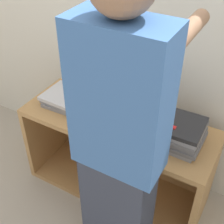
% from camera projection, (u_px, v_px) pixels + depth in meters
% --- Properties ---
extents(ground_plane, '(12.00, 12.00, 0.00)m').
position_uv_depth(ground_plane, '(100.00, 209.00, 2.24)').
color(ground_plane, '#9E9384').
extents(wall_back, '(8.00, 0.05, 2.40)m').
position_uv_depth(wall_back, '(146.00, 20.00, 1.91)').
color(wall_back, beige).
rests_on(wall_back, ground_plane).
extents(cart, '(1.29, 0.48, 0.65)m').
position_uv_depth(cart, '(121.00, 151.00, 2.25)').
color(cart, '#A87A47').
rests_on(cart, ground_plane).
extents(laptop_open, '(0.34, 0.34, 0.26)m').
position_uv_depth(laptop_open, '(122.00, 110.00, 2.02)').
color(laptop_open, '#B7B7BC').
rests_on(laptop_open, cart).
extents(laptop_stack_left, '(0.36, 0.27, 0.08)m').
position_uv_depth(laptop_stack_left, '(70.00, 100.00, 2.13)').
color(laptop_stack_left, gray).
rests_on(laptop_stack_left, cart).
extents(laptop_stack_right, '(0.36, 0.27, 0.15)m').
position_uv_depth(laptop_stack_right, '(173.00, 131.00, 1.82)').
color(laptop_stack_right, gray).
rests_on(laptop_stack_right, cart).
extents(person, '(0.40, 0.54, 1.77)m').
position_uv_depth(person, '(120.00, 154.00, 1.42)').
color(person, '#2D3342').
rests_on(person, ground_plane).
extents(inventory_tag, '(0.06, 0.02, 0.01)m').
position_uv_depth(inventory_tag, '(171.00, 126.00, 1.73)').
color(inventory_tag, red).
rests_on(inventory_tag, laptop_stack_right).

